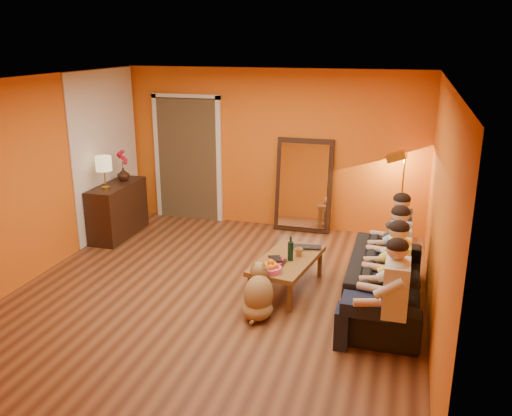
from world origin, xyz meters
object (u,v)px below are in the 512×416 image
(table_lamp, at_px, (104,173))
(dog, at_px, (259,291))
(sideboard, at_px, (118,210))
(tumbler, at_px, (299,252))
(sofa, at_px, (385,282))
(person_far_left, at_px, (395,297))
(coffee_table, at_px, (287,274))
(person_mid_left, at_px, (397,275))
(floor_lamp, at_px, (402,200))
(person_far_right, at_px, (400,240))
(vase, at_px, (123,174))
(mirror_frame, at_px, (304,185))
(wine_bottle, at_px, (291,248))
(laptop, at_px, (307,249))
(person_mid_right, at_px, (399,256))

(table_lamp, relative_size, dog, 0.80)
(sideboard, xyz_separation_m, tumbler, (3.15, -1.06, 0.04))
(sofa, distance_m, person_far_left, 1.05)
(coffee_table, relative_size, person_mid_left, 1.00)
(floor_lamp, height_order, person_far_right, floor_lamp)
(person_far_right, distance_m, vase, 4.47)
(sofa, relative_size, dog, 3.32)
(sideboard, bearing_deg, mirror_frame, 21.16)
(vase, bearing_deg, wine_bottle, -25.64)
(person_far_right, xyz_separation_m, tumbler, (-1.22, -0.41, -0.14))
(table_lamp, height_order, dog, table_lamp)
(mirror_frame, relative_size, wine_bottle, 4.90)
(floor_lamp, distance_m, tumbler, 2.22)
(coffee_table, xyz_separation_m, person_mid_left, (1.34, -0.57, 0.40))
(coffee_table, xyz_separation_m, laptop, (0.18, 0.35, 0.22))
(table_lamp, bearing_deg, wine_bottle, -16.79)
(coffee_table, xyz_separation_m, person_far_left, (1.34, -1.12, 0.40))
(person_mid_left, xyz_separation_m, wine_bottle, (-1.29, 0.52, -0.03))
(sofa, relative_size, wine_bottle, 6.83)
(table_lamp, bearing_deg, laptop, -9.37)
(table_lamp, height_order, sofa, table_lamp)
(sideboard, relative_size, dog, 1.85)
(sideboard, relative_size, laptop, 3.22)
(person_mid_left, distance_m, person_mid_right, 0.55)
(coffee_table, height_order, wine_bottle, wine_bottle)
(person_mid_left, bearing_deg, sofa, 106.11)
(sideboard, relative_size, tumbler, 11.03)
(sideboard, bearing_deg, tumbler, -18.58)
(person_far_left, relative_size, person_mid_left, 1.00)
(coffee_table, xyz_separation_m, dog, (-0.15, -0.78, 0.11))
(coffee_table, height_order, dog, dog)
(coffee_table, height_order, floor_lamp, floor_lamp)
(sofa, bearing_deg, tumbler, 77.69)
(table_lamp, height_order, person_mid_left, table_lamp)
(sofa, height_order, laptop, sofa)
(coffee_table, height_order, person_mid_right, person_mid_right)
(person_far_left, height_order, wine_bottle, person_far_left)
(sideboard, xyz_separation_m, person_mid_left, (4.37, -1.75, 0.18))
(floor_lamp, relative_size, person_far_left, 1.18)
(sofa, xyz_separation_m, floor_lamp, (0.10, 2.10, 0.41))
(person_far_left, height_order, person_mid_left, same)
(person_mid_right, distance_m, person_far_right, 0.55)
(table_lamp, bearing_deg, sideboard, 90.00)
(laptop, bearing_deg, sofa, -30.84)
(floor_lamp, bearing_deg, coffee_table, -114.83)
(sideboard, xyz_separation_m, vase, (0.00, 0.25, 0.53))
(person_far_left, distance_m, vase, 5.07)
(dog, relative_size, person_mid_left, 0.52)
(person_mid_right, bearing_deg, dog, -153.03)
(person_far_right, bearing_deg, tumbler, -161.27)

